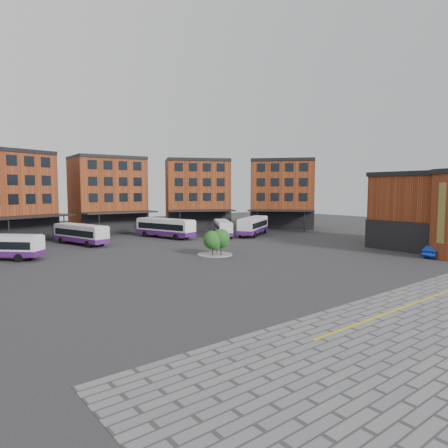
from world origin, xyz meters
TOP-DOWN VIEW (x-y plane):
  - ground at (0.00, 0.00)m, footprint 160.00×160.00m
  - yellow_line at (2.00, -14.00)m, footprint 26.00×0.15m
  - main_building at (-4.77, 38.25)m, footprint 94.14×42.48m
  - east_building at (28.70, -3.06)m, footprint 17.40×15.40m
  - tree_island at (2.01, 11.57)m, footprint 4.40×4.40m
  - bus_c at (-7.97, 31.83)m, footprint 4.97×10.95m
  - bus_d at (6.13, 31.36)m, footprint 5.52×11.81m
  - bus_e at (15.08, 26.92)m, footprint 7.01×9.50m
  - bus_f at (20.43, 24.90)m, footprint 11.07×8.28m
  - blue_car at (22.01, -6.00)m, footprint 4.54×1.84m

SIDE VIEW (x-z plane):
  - ground at x=0.00m, z-range 0.00..0.00m
  - yellow_line at x=2.00m, z-range 0.02..0.04m
  - blue_car at x=22.01m, z-range 0.00..1.47m
  - bus_e at x=15.08m, z-range 0.11..2.86m
  - bus_c at x=-7.97m, z-range 0.13..3.13m
  - bus_f at x=20.43m, z-range 0.13..3.35m
  - bus_d at x=6.13m, z-range 0.14..3.38m
  - tree_island at x=2.01m, z-range 0.14..3.51m
  - east_building at x=28.70m, z-range -0.01..10.59m
  - main_building at x=-4.77m, z-range -0.07..14.53m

